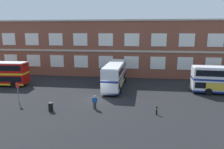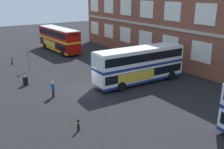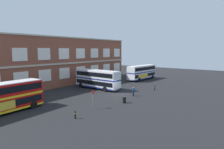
% 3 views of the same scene
% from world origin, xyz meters
% --- Properties ---
extents(ground_plane, '(120.00, 120.00, 0.00)m').
position_xyz_m(ground_plane, '(0.00, 2.00, 0.00)').
color(ground_plane, black).
extents(brick_terminal_building, '(46.28, 8.19, 11.43)m').
position_xyz_m(brick_terminal_building, '(-1.19, 17.98, 5.57)').
color(brick_terminal_building, brown).
rests_on(brick_terminal_building, ground).
extents(double_decker_near, '(11.13, 3.35, 4.07)m').
position_xyz_m(double_decker_near, '(-19.06, 5.11, 2.15)').
color(double_decker_near, red).
rests_on(double_decker_near, ground).
extents(double_decker_middle, '(3.13, 11.08, 4.07)m').
position_xyz_m(double_decker_middle, '(1.53, 6.40, 2.15)').
color(double_decker_middle, silver).
rests_on(double_decker_middle, ground).
extents(double_decker_far, '(11.14, 3.37, 4.07)m').
position_xyz_m(double_decker_far, '(19.01, 4.98, 2.15)').
color(double_decker_far, silver).
rests_on(double_decker_far, ground).
extents(waiting_passenger, '(0.63, 0.25, 1.70)m').
position_xyz_m(waiting_passenger, '(0.20, -3.51, 0.93)').
color(waiting_passenger, black).
rests_on(waiting_passenger, ground).
extents(bus_stand_flag, '(0.44, 0.10, 2.70)m').
position_xyz_m(bus_stand_flag, '(-10.02, -2.87, 1.64)').
color(bus_stand_flag, slate).
rests_on(bus_stand_flag, ground).
extents(station_litter_bin, '(0.60, 0.60, 1.03)m').
position_xyz_m(station_litter_bin, '(-4.80, -4.83, 0.52)').
color(station_litter_bin, black).
rests_on(station_litter_bin, ground).
extents(safety_bollard_west, '(0.19, 0.19, 0.95)m').
position_xyz_m(safety_bollard_west, '(7.48, -4.34, 0.49)').
color(safety_bollard_west, black).
rests_on(safety_bollard_west, ground).
extents(safety_bollard_east, '(0.19, 0.19, 0.95)m').
position_xyz_m(safety_bollard_east, '(-14.55, -4.04, 0.49)').
color(safety_bollard_east, black).
rests_on(safety_bollard_east, ground).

